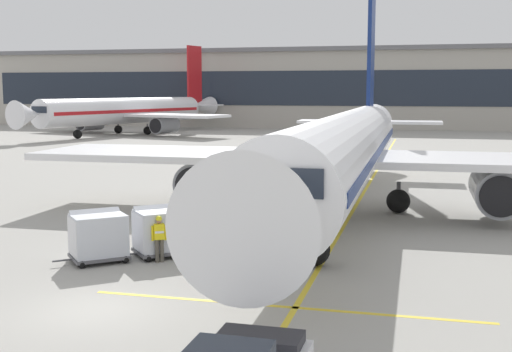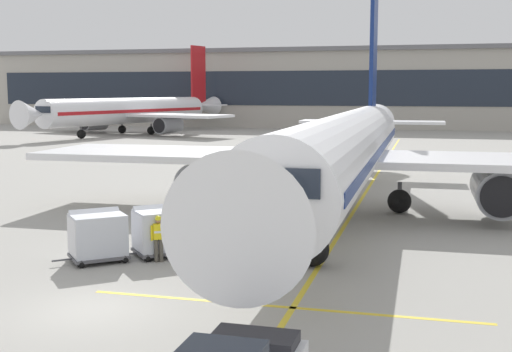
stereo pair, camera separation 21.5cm
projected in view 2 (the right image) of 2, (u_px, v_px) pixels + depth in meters
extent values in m
plane|color=#9E9B93|center=(94.00, 309.00, 19.49)|extent=(600.00, 600.00, 0.00)
cylinder|color=white|center=(345.00, 149.00, 33.31)|extent=(3.86, 32.99, 3.57)
cube|color=navy|center=(345.00, 149.00, 33.31)|extent=(3.89, 31.68, 0.43)
cone|color=white|center=(257.00, 215.00, 15.73)|extent=(3.43, 3.60, 3.40)
cone|color=white|center=(373.00, 124.00, 51.89)|extent=(3.09, 5.75, 3.04)
cube|color=white|center=(189.00, 154.00, 36.22)|extent=(15.72, 6.73, 0.36)
cylinder|color=#93969E|center=(207.00, 180.00, 35.45)|extent=(2.25, 4.30, 2.22)
cylinder|color=black|center=(194.00, 186.00, 33.34)|extent=(1.88, 0.14, 1.88)
cylinder|color=#93969E|center=(497.00, 190.00, 31.96)|extent=(2.25, 4.30, 2.22)
cylinder|color=black|center=(502.00, 197.00, 29.85)|extent=(1.88, 0.14, 1.88)
cube|color=navy|center=(373.00, 53.00, 49.83)|extent=(0.31, 3.96, 9.89)
cube|color=white|center=(372.00, 122.00, 50.20)|extent=(10.67, 2.73, 0.20)
cube|color=#1E2633|center=(279.00, 179.00, 18.07)|extent=(2.52, 1.63, 0.79)
cylinder|color=#47474C|center=(313.00, 236.00, 24.09)|extent=(0.22, 0.22, 1.01)
sphere|color=black|center=(312.00, 249.00, 24.15)|extent=(1.24, 1.24, 1.24)
cylinder|color=#47474C|center=(298.00, 188.00, 35.83)|extent=(0.22, 0.22, 1.01)
sphere|color=black|center=(298.00, 197.00, 35.90)|extent=(1.24, 1.24, 1.24)
cylinder|color=#47474C|center=(400.00, 192.00, 34.55)|extent=(0.22, 0.22, 1.01)
sphere|color=black|center=(399.00, 201.00, 34.61)|extent=(1.24, 1.24, 1.24)
cube|color=gold|center=(223.00, 231.00, 27.81)|extent=(3.67, 3.35, 0.44)
cube|color=black|center=(199.00, 218.00, 27.70)|extent=(0.82, 0.81, 0.70)
cylinder|color=#333338|center=(214.00, 216.00, 27.96)|extent=(0.08, 0.08, 0.80)
cube|color=gold|center=(251.00, 203.00, 28.16)|extent=(4.45, 3.74, 1.95)
cube|color=black|center=(251.00, 201.00, 28.15)|extent=(4.25, 3.55, 1.80)
cube|color=#333338|center=(255.00, 201.00, 27.75)|extent=(3.87, 3.04, 1.99)
cube|color=#333338|center=(247.00, 198.00, 28.55)|extent=(3.87, 3.04, 1.99)
cylinder|color=black|center=(256.00, 237.00, 27.64)|extent=(0.56, 0.50, 0.56)
cylinder|color=black|center=(243.00, 231.00, 28.98)|extent=(0.56, 0.50, 0.56)
cylinder|color=black|center=(202.00, 243.00, 26.70)|extent=(0.56, 0.50, 0.56)
cylinder|color=black|center=(190.00, 235.00, 28.04)|extent=(0.56, 0.50, 0.56)
cube|color=#515156|center=(162.00, 250.00, 25.75)|extent=(2.56, 2.52, 0.12)
cylinder|color=#4C4C51|center=(128.00, 254.00, 25.15)|extent=(0.57, 0.51, 0.07)
cube|color=silver|center=(161.00, 229.00, 25.64)|extent=(2.42, 2.38, 1.50)
cube|color=silver|center=(158.00, 214.00, 25.94)|extent=(1.94, 1.84, 0.74)
cube|color=silver|center=(137.00, 232.00, 25.21)|extent=(0.97, 1.10, 1.38)
sphere|color=black|center=(137.00, 250.00, 26.00)|extent=(0.30, 0.30, 0.30)
sphere|color=black|center=(147.00, 258.00, 24.80)|extent=(0.30, 0.30, 0.30)
sphere|color=black|center=(175.00, 246.00, 26.71)|extent=(0.30, 0.30, 0.30)
sphere|color=black|center=(188.00, 253.00, 25.51)|extent=(0.30, 0.30, 0.30)
cube|color=#515156|center=(99.00, 256.00, 24.87)|extent=(2.56, 2.52, 0.12)
cylinder|color=#4C4C51|center=(62.00, 260.00, 24.27)|extent=(0.57, 0.51, 0.07)
cube|color=silver|center=(98.00, 234.00, 24.77)|extent=(2.42, 2.38, 1.50)
cube|color=silver|center=(95.00, 219.00, 25.07)|extent=(1.94, 1.84, 0.74)
cube|color=silver|center=(72.00, 237.00, 24.34)|extent=(0.97, 1.10, 1.38)
sphere|color=black|center=(73.00, 256.00, 25.13)|extent=(0.30, 0.30, 0.30)
sphere|color=black|center=(81.00, 264.00, 23.92)|extent=(0.30, 0.30, 0.30)
sphere|color=black|center=(115.00, 251.00, 25.84)|extent=(0.30, 0.30, 0.30)
sphere|color=black|center=(125.00, 259.00, 24.64)|extent=(0.30, 0.30, 0.30)
cube|color=#28282D|center=(254.00, 339.00, 14.00)|extent=(1.80, 0.99, 0.24)
cylinder|color=#514C42|center=(161.00, 250.00, 24.79)|extent=(0.15, 0.15, 0.86)
cylinder|color=#514C42|center=(156.00, 251.00, 24.74)|extent=(0.15, 0.15, 0.86)
cube|color=yellow|center=(158.00, 231.00, 24.67)|extent=(0.45, 0.39, 0.58)
cube|color=white|center=(159.00, 232.00, 24.55)|extent=(0.31, 0.17, 0.08)
sphere|color=#9E7051|center=(158.00, 221.00, 24.62)|extent=(0.21, 0.21, 0.21)
sphere|color=yellow|center=(158.00, 219.00, 24.61)|extent=(0.23, 0.23, 0.23)
cylinder|color=yellow|center=(165.00, 232.00, 24.73)|extent=(0.09, 0.09, 0.56)
cylinder|color=yellow|center=(152.00, 233.00, 24.62)|extent=(0.09, 0.09, 0.56)
cylinder|color=#333847|center=(227.00, 234.00, 27.58)|extent=(0.15, 0.15, 0.86)
cylinder|color=#333847|center=(230.00, 233.00, 27.71)|extent=(0.15, 0.15, 0.86)
cube|color=orange|center=(228.00, 217.00, 27.55)|extent=(0.40, 0.45, 0.58)
cube|color=white|center=(226.00, 216.00, 27.64)|extent=(0.18, 0.30, 0.08)
sphere|color=#9E7051|center=(228.00, 207.00, 27.50)|extent=(0.21, 0.21, 0.21)
sphere|color=yellow|center=(228.00, 205.00, 27.49)|extent=(0.23, 0.23, 0.23)
cylinder|color=orange|center=(224.00, 219.00, 27.39)|extent=(0.09, 0.09, 0.56)
cylinder|color=orange|center=(233.00, 217.00, 27.73)|extent=(0.09, 0.09, 0.56)
cube|color=black|center=(218.00, 207.00, 36.27)|extent=(0.61, 0.61, 0.05)
cone|color=orange|center=(218.00, 201.00, 36.23)|extent=(0.49, 0.49, 0.65)
cylinder|color=white|center=(218.00, 200.00, 36.22)|extent=(0.27, 0.27, 0.08)
cube|color=yellow|center=(350.00, 217.00, 33.66)|extent=(0.20, 110.00, 0.01)
cube|color=yellow|center=(282.00, 307.00, 19.66)|extent=(12.00, 0.20, 0.01)
cube|color=#A8A399|center=(380.00, 90.00, 116.77)|extent=(138.44, 20.58, 12.65)
cube|color=#1E2633|center=(375.00, 88.00, 106.80)|extent=(134.28, 0.10, 5.69)
cube|color=slate|center=(380.00, 51.00, 113.94)|extent=(137.05, 17.50, 0.70)
cylinder|color=white|center=(129.00, 111.00, 95.32)|extent=(12.31, 30.87, 3.68)
cube|color=red|center=(129.00, 111.00, 95.32)|extent=(11.99, 29.68, 0.44)
cone|color=white|center=(31.00, 115.00, 80.52)|extent=(4.39, 4.51, 3.49)
cone|color=white|center=(204.00, 106.00, 111.01)|extent=(4.66, 6.52, 3.12)
cube|color=white|center=(91.00, 113.00, 100.18)|extent=(15.92, 10.14, 0.36)
cylinder|color=#93969E|center=(94.00, 123.00, 99.26)|extent=(3.33, 4.52, 2.28)
cylinder|color=black|center=(84.00, 123.00, 97.49)|extent=(1.89, 0.66, 1.94)
cube|color=white|center=(178.00, 116.00, 91.91)|extent=(15.92, 10.14, 0.36)
cylinder|color=#93969E|center=(168.00, 125.00, 92.12)|extent=(3.33, 4.52, 2.28)
cylinder|color=black|center=(159.00, 126.00, 90.35)|extent=(1.89, 0.66, 1.94)
cube|color=red|center=(198.00, 75.00, 109.11)|extent=(1.32, 3.66, 9.33)
cube|color=white|center=(198.00, 105.00, 109.47)|extent=(10.34, 5.22, 0.20)
cube|color=#1E2633|center=(48.00, 109.00, 82.64)|extent=(2.94, 2.31, 0.81)
cylinder|color=#47474C|center=(81.00, 130.00, 87.67)|extent=(0.22, 0.22, 0.97)
sphere|color=black|center=(81.00, 134.00, 87.74)|extent=(1.19, 1.19, 1.19)
cylinder|color=#47474C|center=(122.00, 126.00, 98.34)|extent=(0.22, 0.22, 0.97)
sphere|color=black|center=(122.00, 129.00, 98.40)|extent=(1.19, 1.19, 1.19)
cylinder|color=#47474C|center=(151.00, 127.00, 95.53)|extent=(0.22, 0.22, 0.97)
sphere|color=black|center=(151.00, 130.00, 95.59)|extent=(1.19, 1.19, 1.19)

